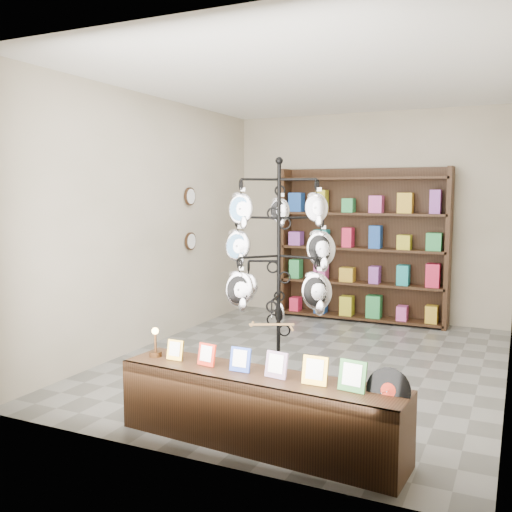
{
  "coord_description": "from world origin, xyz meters",
  "views": [
    {
      "loc": [
        2.06,
        -5.75,
        1.85
      ],
      "look_at": [
        -0.15,
        -1.0,
        1.27
      ],
      "focal_mm": 40.0,
      "sensor_mm": 36.0,
      "label": 1
    }
  ],
  "objects": [
    {
      "name": "ground",
      "position": [
        0.0,
        0.0,
        0.0
      ],
      "size": [
        5.0,
        5.0,
        0.0
      ],
      "primitive_type": "plane",
      "color": "slate",
      "rests_on": "ground"
    },
    {
      "name": "front_shelf",
      "position": [
        0.38,
        -2.1,
        0.27
      ],
      "size": [
        2.21,
        0.6,
        0.77
      ],
      "rotation": [
        0.0,
        0.0,
        -0.07
      ],
      "color": "black",
      "rests_on": "ground"
    },
    {
      "name": "display_tree",
      "position": [
        0.02,
        -0.86,
        1.26
      ],
      "size": [
        1.18,
        1.18,
        2.18
      ],
      "rotation": [
        0.0,
        0.0,
        0.37
      ],
      "color": "black",
      "rests_on": "ground"
    },
    {
      "name": "back_shelving",
      "position": [
        0.0,
        2.3,
        1.03
      ],
      "size": [
        2.42,
        0.36,
        2.2
      ],
      "color": "black",
      "rests_on": "ground"
    },
    {
      "name": "wall_clocks",
      "position": [
        -1.97,
        0.8,
        1.5
      ],
      "size": [
        0.03,
        0.24,
        0.84
      ],
      "color": "black",
      "rests_on": "ground"
    },
    {
      "name": "room_envelope",
      "position": [
        0.0,
        0.0,
        1.85
      ],
      "size": [
        5.0,
        5.0,
        5.0
      ],
      "color": "#B9AB95",
      "rests_on": "ground"
    }
  ]
}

